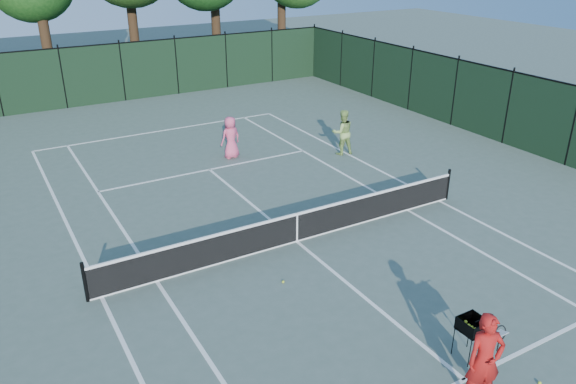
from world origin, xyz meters
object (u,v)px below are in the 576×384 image
player_green (342,132)px  ball_hopper (472,325)px  coach (485,360)px  player_pink (231,137)px  loose_ball_midcourt (283,282)px  loose_ball_near_cart (540,383)px

player_green → ball_hopper: bearing=78.9°
coach → player_pink: size_ratio=1.14×
coach → player_pink: (1.46, 14.08, -0.12)m
ball_hopper → coach: bearing=-130.7°
coach → ball_hopper: (0.74, 0.97, -0.16)m
loose_ball_midcourt → ball_hopper: bearing=-65.6°
player_green → loose_ball_midcourt: player_green is taller
player_pink → loose_ball_midcourt: size_ratio=24.44×
player_pink → player_green: size_ratio=0.92×
player_green → loose_ball_midcourt: bearing=58.0°
ball_hopper → loose_ball_near_cart: 1.60m
coach → loose_ball_midcourt: (-1.20, 5.25, -0.91)m
player_pink → loose_ball_near_cart: 14.41m
player_green → loose_ball_midcourt: 9.71m
coach → player_green: bearing=86.5°
coach → loose_ball_midcourt: 5.46m
player_green → coach: bearing=77.6°
player_green → ball_hopper: size_ratio=1.93×
player_pink → loose_ball_near_cart: size_ratio=24.44×
loose_ball_midcourt → player_pink: bearing=73.3°
loose_ball_midcourt → player_green: bearing=46.3°
player_green → loose_ball_near_cart: bearing=83.5°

